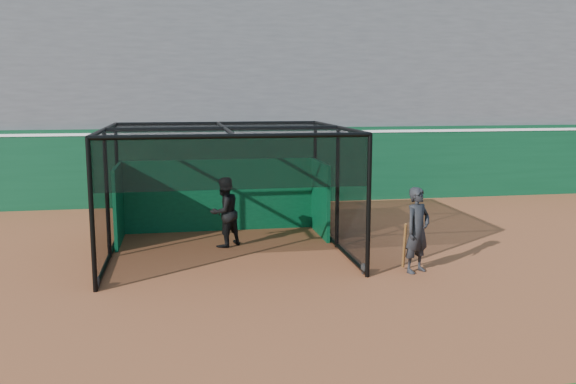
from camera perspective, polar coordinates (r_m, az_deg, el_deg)
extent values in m
plane|color=brown|center=(12.20, 0.51, -8.04)|extent=(120.00, 120.00, 0.00)
cube|color=#0A371E|center=(20.20, -3.91, 2.48)|extent=(50.00, 0.45, 2.50)
cube|color=white|center=(20.10, -3.94, 5.60)|extent=(50.00, 0.50, 0.08)
cube|color=#4C4C4F|center=(23.92, -5.00, 9.82)|extent=(50.00, 7.85, 7.75)
cube|color=#074F2A|center=(16.22, -6.41, -0.30)|extent=(5.10, 0.10, 1.90)
cylinder|color=black|center=(12.09, -17.46, -8.09)|extent=(0.08, 0.22, 0.22)
cylinder|color=black|center=(12.51, 7.15, -7.14)|extent=(0.08, 0.22, 0.22)
cylinder|color=black|center=(16.35, -15.52, -3.51)|extent=(0.08, 0.22, 0.22)
cylinder|color=black|center=(16.66, 2.66, -2.94)|extent=(0.08, 0.22, 0.22)
imported|color=black|center=(14.53, -5.98, -1.88)|extent=(1.03, 1.00, 1.67)
imported|color=black|center=(12.65, 12.02, -3.51)|extent=(0.76, 0.68, 1.75)
cylinder|color=#593819|center=(12.68, 10.84, -4.96)|extent=(0.16, 0.38, 1.00)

